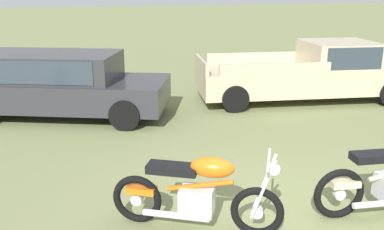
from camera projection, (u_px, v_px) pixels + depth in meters
name	position (u px, v px, depth m)	size (l,w,h in m)	color
ground_plane	(298.00, 218.00, 5.38)	(120.00, 120.00, 0.00)	olive
motorcycle_orange	(197.00, 193.00, 5.01)	(1.87, 1.25, 1.02)	black
car_charcoal	(55.00, 80.00, 9.39)	(4.89, 3.39, 1.43)	#2D2D33
pickup_truck_beige	(313.00, 71.00, 10.78)	(5.52, 2.61, 1.49)	#BCAD8C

